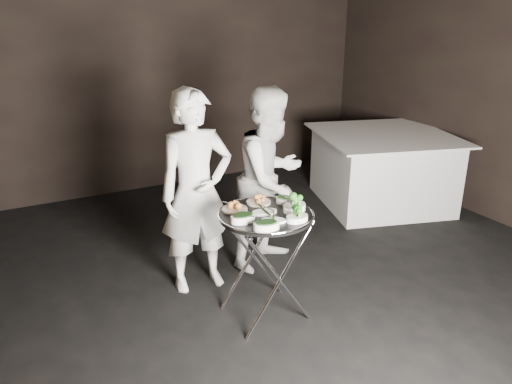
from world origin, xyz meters
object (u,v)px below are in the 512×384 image
serving_tray (266,215)px  waiter_right (271,179)px  tray_stand (265,260)px  waiter_left (196,192)px  dining_table (382,169)px

serving_tray → waiter_right: waiter_right is taller
serving_tray → waiter_right: (0.46, 0.73, -0.02)m
tray_stand → waiter_left: 0.79m
waiter_left → dining_table: 2.73m
waiter_left → serving_tray: bearing=-65.2°
tray_stand → waiter_left: (-0.27, 0.65, 0.37)m
serving_tray → tray_stand: bearing=0.0°
tray_stand → waiter_left: size_ratio=0.50×
tray_stand → waiter_right: (0.46, 0.73, 0.34)m
tray_stand → dining_table: (2.33, 1.39, -0.04)m
serving_tray → waiter_right: size_ratio=0.43×
serving_tray → waiter_left: (-0.27, 0.65, 0.00)m
serving_tray → dining_table: bearing=30.8°
waiter_left → dining_table: waiter_left is taller
serving_tray → dining_table: size_ratio=0.46×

